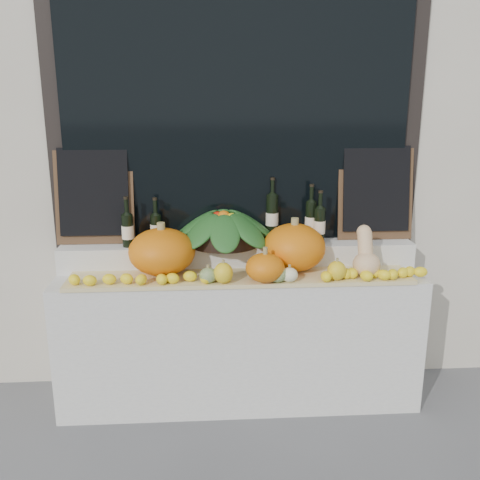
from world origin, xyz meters
name	(u,v)px	position (x,y,z in m)	size (l,w,h in m)	color
storefront_facade	(233,55)	(0.00, 2.25, 2.25)	(7.00, 0.94, 4.50)	beige
display_sill	(239,336)	(0.00, 1.52, 0.44)	(2.30, 0.55, 0.88)	silver
rear_tier	(238,254)	(0.00, 1.68, 0.96)	(2.30, 0.25, 0.16)	silver
straw_bedding	(241,278)	(0.00, 1.40, 0.89)	(2.10, 0.32, 0.03)	tan
pumpkin_left	(162,252)	(-0.48, 1.47, 1.05)	(0.41, 0.41, 0.29)	orange
pumpkin_right	(294,247)	(0.34, 1.50, 1.05)	(0.39, 0.39, 0.30)	orange
pumpkin_center	(265,268)	(0.14, 1.29, 0.99)	(0.23, 0.23, 0.17)	orange
butternut_squash	(366,256)	(0.77, 1.37, 1.02)	(0.17, 0.22, 0.30)	#E7B988
decorative_gourds	(268,273)	(0.16, 1.28, 0.96)	(0.88, 0.13, 0.15)	#2A5C1B
lemon_heap	(242,277)	(0.00, 1.29, 0.94)	(2.20, 0.16, 0.06)	yellow
produce_bowl	(224,228)	(-0.09, 1.66, 1.15)	(0.71, 0.71, 0.23)	black
wine_bottle_far_left	(128,230)	(-0.70, 1.63, 1.15)	(0.08, 0.08, 0.32)	black
wine_bottle_near_left	(156,228)	(-0.53, 1.71, 1.14)	(0.08, 0.08, 0.30)	black
wine_bottle_tall	(272,217)	(0.23, 1.74, 1.20)	(0.08, 0.08, 0.42)	black
wine_bottle_near_right	(311,221)	(0.48, 1.69, 1.18)	(0.08, 0.08, 0.38)	black
wine_bottle_far_right	(319,225)	(0.53, 1.64, 1.16)	(0.08, 0.08, 0.35)	black
chalkboard_left	(94,194)	(-0.92, 1.74, 1.36)	(0.50, 0.12, 0.62)	#4C331E
chalkboard_right	(376,191)	(0.92, 1.74, 1.36)	(0.50, 0.12, 0.62)	#4C331E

